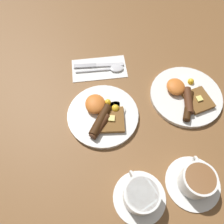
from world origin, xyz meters
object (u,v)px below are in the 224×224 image
(knife, at_px, (96,65))
(teacup_near, at_px, (141,196))
(breakfast_plate_near, at_px, (103,114))
(breakfast_plate_far, at_px, (186,95))
(spoon, at_px, (112,69))
(teacup_far, at_px, (196,181))

(knife, bearing_deg, teacup_near, -77.45)
(teacup_near, bearing_deg, breakfast_plate_near, -166.38)
(breakfast_plate_far, height_order, teacup_near, teacup_near)
(breakfast_plate_near, xyz_separation_m, breakfast_plate_far, (-0.03, 0.30, -0.00))
(breakfast_plate_far, xyz_separation_m, spoon, (-0.16, -0.24, -0.00))
(breakfast_plate_near, distance_m, teacup_far, 0.35)
(spoon, bearing_deg, knife, 157.98)
(breakfast_plate_near, bearing_deg, spoon, 162.77)
(breakfast_plate_near, xyz_separation_m, teacup_near, (0.27, 0.07, 0.02))
(teacup_far, xyz_separation_m, spoon, (-0.45, -0.17, -0.02))
(teacup_near, height_order, spoon, teacup_near)
(teacup_far, bearing_deg, teacup_near, -84.73)
(teacup_near, distance_m, knife, 0.50)
(breakfast_plate_far, distance_m, spoon, 0.29)
(teacup_far, bearing_deg, spoon, -159.76)
(breakfast_plate_far, xyz_separation_m, teacup_far, (0.29, -0.07, 0.02))
(breakfast_plate_near, xyz_separation_m, spoon, (-0.20, 0.06, -0.01))
(knife, distance_m, spoon, 0.07)
(breakfast_plate_near, bearing_deg, breakfast_plate_far, 95.94)
(knife, height_order, spoon, spoon)
(breakfast_plate_near, relative_size, teacup_far, 1.51)
(teacup_far, relative_size, knife, 0.82)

